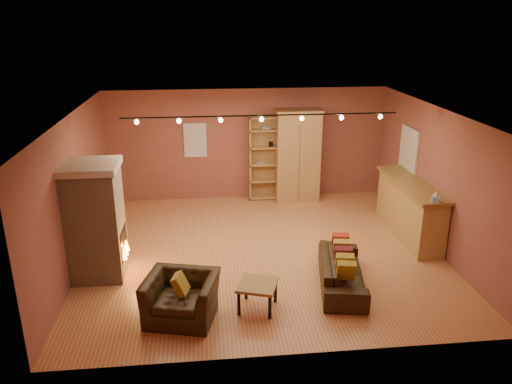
{
  "coord_description": "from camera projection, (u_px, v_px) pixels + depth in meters",
  "views": [
    {
      "loc": [
        -1.1,
        -8.99,
        4.49
      ],
      "look_at": [
        -0.1,
        0.2,
        1.2
      ],
      "focal_mm": 35.0,
      "sensor_mm": 36.0,
      "label": 1
    }
  ],
  "objects": [
    {
      "name": "fireplace",
      "position": [
        96.0,
        221.0,
        8.81
      ],
      "size": [
        1.01,
        0.98,
        2.12
      ],
      "color": "tan",
      "rests_on": "floor"
    },
    {
      "name": "armchair",
      "position": [
        181.0,
        291.0,
        7.7
      ],
      "size": [
        1.22,
        0.95,
        0.94
      ],
      "rotation": [
        0.0,
        0.0,
        -0.25
      ],
      "color": "black",
      "rests_on": "floor"
    },
    {
      "name": "tissue_box",
      "position": [
        436.0,
        198.0,
        9.25
      ],
      "size": [
        0.16,
        0.16,
        0.22
      ],
      "rotation": [
        0.0,
        0.0,
        -0.35
      ],
      "color": "#86B4D6",
      "rests_on": "bar_counter"
    },
    {
      "name": "left_wall",
      "position": [
        75.0,
        192.0,
        9.21
      ],
      "size": [
        0.02,
        6.5,
        2.8
      ],
      "primitive_type": "cube",
      "color": "brown",
      "rests_on": "floor"
    },
    {
      "name": "back_wall",
      "position": [
        247.0,
        144.0,
        12.61
      ],
      "size": [
        7.0,
        0.02,
        2.8
      ],
      "primitive_type": "cube",
      "color": "brown",
      "rests_on": "floor"
    },
    {
      "name": "right_window",
      "position": [
        409.0,
        150.0,
        11.14
      ],
      "size": [
        0.05,
        0.9,
        1.0
      ],
      "primitive_type": "cube",
      "color": "silver",
      "rests_on": "right_wall"
    },
    {
      "name": "track_rail",
      "position": [
        262.0,
        117.0,
        9.32
      ],
      "size": [
        5.2,
        0.09,
        0.13
      ],
      "color": "black",
      "rests_on": "ceiling"
    },
    {
      "name": "bar_counter",
      "position": [
        410.0,
        209.0,
        10.56
      ],
      "size": [
        0.67,
        2.52,
        1.21
      ],
      "color": "tan",
      "rests_on": "floor"
    },
    {
      "name": "floor",
      "position": [
        262.0,
        251.0,
        10.03
      ],
      "size": [
        7.0,
        7.0,
        0.0
      ],
      "primitive_type": "plane",
      "color": "#A26239",
      "rests_on": "ground"
    },
    {
      "name": "loveseat",
      "position": [
        342.0,
        266.0,
        8.65
      ],
      "size": [
        0.87,
        1.94,
        0.77
      ],
      "rotation": [
        0.0,
        0.0,
        1.39
      ],
      "color": "black",
      "rests_on": "floor"
    },
    {
      "name": "armoire",
      "position": [
        297.0,
        155.0,
        12.54
      ],
      "size": [
        1.14,
        0.65,
        2.32
      ],
      "color": "tan",
      "rests_on": "floor"
    },
    {
      "name": "ceiling",
      "position": [
        263.0,
        113.0,
        9.1
      ],
      "size": [
        7.0,
        7.0,
        0.0
      ],
      "primitive_type": "plane",
      "rotation": [
        3.14,
        0.0,
        0.0
      ],
      "color": "brown",
      "rests_on": "back_wall"
    },
    {
      "name": "bookcase",
      "position": [
        266.0,
        157.0,
        12.65
      ],
      "size": [
        0.88,
        0.34,
        2.14
      ],
      "color": "tan",
      "rests_on": "floor"
    },
    {
      "name": "back_window",
      "position": [
        195.0,
        140.0,
        12.41
      ],
      "size": [
        0.56,
        0.04,
        0.86
      ],
      "primitive_type": "cube",
      "color": "silver",
      "rests_on": "back_wall"
    },
    {
      "name": "coffee_table",
      "position": [
        257.0,
        287.0,
        7.97
      ],
      "size": [
        0.75,
        0.75,
        0.45
      ],
      "rotation": [
        0.0,
        0.0,
        -0.32
      ],
      "color": "olive",
      "rests_on": "floor"
    },
    {
      "name": "right_wall",
      "position": [
        437.0,
        180.0,
        9.92
      ],
      "size": [
        0.02,
        6.5,
        2.8
      ],
      "primitive_type": "cube",
      "color": "brown",
      "rests_on": "floor"
    }
  ]
}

